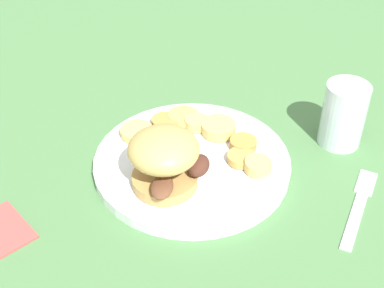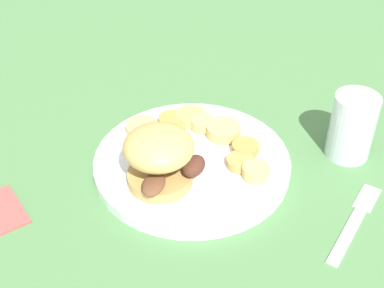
% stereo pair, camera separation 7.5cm
% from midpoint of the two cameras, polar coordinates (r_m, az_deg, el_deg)
% --- Properties ---
extents(ground_plane, '(4.00, 4.00, 0.00)m').
position_cam_midpoint_polar(ground_plane, '(0.77, -2.76, -2.61)').
color(ground_plane, '#4C7A47').
extents(dinner_plate, '(0.28, 0.28, 0.02)m').
position_cam_midpoint_polar(dinner_plate, '(0.77, -2.78, -2.04)').
color(dinner_plate, white).
rests_on(dinner_plate, ground_plane).
extents(sandwich, '(0.11, 0.10, 0.08)m').
position_cam_midpoint_polar(sandwich, '(0.70, -5.86, -1.63)').
color(sandwich, tan).
rests_on(sandwich, dinner_plate).
extents(potato_round_0, '(0.04, 0.04, 0.02)m').
position_cam_midpoint_polar(potato_round_0, '(0.74, 4.19, -2.45)').
color(potato_round_0, '#DBB766').
rests_on(potato_round_0, dinner_plate).
extents(potato_round_1, '(0.04, 0.04, 0.01)m').
position_cam_midpoint_polar(potato_round_1, '(0.78, 2.76, -0.07)').
color(potato_round_1, '#BC8942').
rests_on(potato_round_1, dinner_plate).
extents(potato_round_2, '(0.04, 0.04, 0.01)m').
position_cam_midpoint_polar(potato_round_2, '(0.82, -5.54, 2.26)').
color(potato_round_2, '#BC8942').
rests_on(potato_round_2, dinner_plate).
extents(potato_round_3, '(0.05, 0.05, 0.02)m').
position_cam_midpoint_polar(potato_round_3, '(0.80, 0.09, 1.67)').
color(potato_round_3, '#DBB766').
rests_on(potato_round_3, dinner_plate).
extents(potato_round_4, '(0.04, 0.04, 0.01)m').
position_cam_midpoint_polar(potato_round_4, '(0.82, -2.12, 2.18)').
color(potato_round_4, '#DBB766').
rests_on(potato_round_4, dinner_plate).
extents(potato_round_5, '(0.05, 0.05, 0.01)m').
position_cam_midpoint_polar(potato_round_5, '(0.81, -8.43, 1.34)').
color(potato_round_5, '#DBB766').
rests_on(potato_round_5, dinner_plate).
extents(potato_round_6, '(0.04, 0.04, 0.01)m').
position_cam_midpoint_polar(potato_round_6, '(0.75, 2.42, -1.62)').
color(potato_round_6, tan).
rests_on(potato_round_6, dinner_plate).
extents(potato_round_7, '(0.05, 0.05, 0.01)m').
position_cam_midpoint_polar(potato_round_7, '(0.83, -3.51, 2.79)').
color(potato_round_7, tan).
rests_on(potato_round_7, dinner_plate).
extents(fork, '(0.16, 0.04, 0.00)m').
position_cam_midpoint_polar(fork, '(0.74, 14.62, -6.54)').
color(fork, silver).
rests_on(fork, ground_plane).
extents(drinking_glass, '(0.06, 0.06, 0.10)m').
position_cam_midpoint_polar(drinking_glass, '(0.81, 13.36, 2.96)').
color(drinking_glass, silver).
rests_on(drinking_glass, ground_plane).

